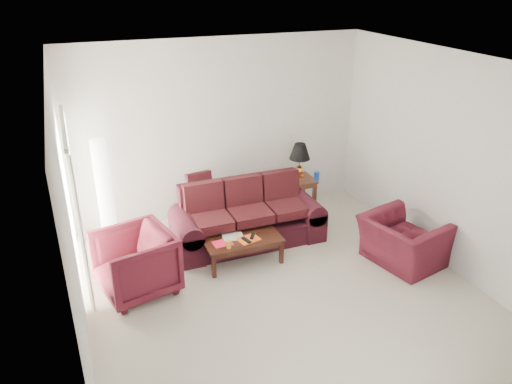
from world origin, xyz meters
TOP-DOWN VIEW (x-y plane):
  - floor at (0.00, 0.00)m, footprint 5.00×5.00m
  - blinds at (-2.42, 1.30)m, footprint 0.10×2.00m
  - sofa at (0.04, 1.29)m, footprint 2.31×1.00m
  - throw_pillow at (-0.50, 2.10)m, footprint 0.45×0.27m
  - end_table at (1.29, 2.09)m, footprint 0.55×0.55m
  - table_lamp at (1.33, 2.16)m, footprint 0.48×0.48m
  - clock at (1.13, 1.94)m, footprint 0.17×0.10m
  - blue_canister at (1.54, 1.90)m, footprint 0.12×0.12m
  - picture_frame at (1.15, 2.26)m, footprint 0.20×0.21m
  - floor_lamp at (-1.99, 2.05)m, footprint 0.30×0.30m
  - armchair_left at (-1.80, 0.59)m, footprint 1.14×1.12m
  - armchair_right at (1.91, -0.09)m, footprint 1.16×1.26m
  - coffee_table at (-0.24, 0.75)m, footprint 1.15×0.61m
  - magazine_red at (-0.56, 0.71)m, footprint 0.29×0.22m
  - magazine_white at (-0.36, 0.84)m, footprint 0.32×0.26m
  - magazine_orange at (-0.18, 0.69)m, footprint 0.34×0.29m
  - remote_a at (-0.23, 0.65)m, footprint 0.10×0.19m
  - remote_b at (-0.10, 0.73)m, footprint 0.14×0.18m
  - yellow_glass at (-0.52, 0.57)m, footprint 0.09×0.09m

SIDE VIEW (x-z plane):
  - floor at x=0.00m, z-range 0.00..0.00m
  - coffee_table at x=-0.24m, z-range 0.00..0.39m
  - end_table at x=1.29m, z-range 0.00..0.58m
  - armchair_right at x=1.91m, z-range 0.00..0.70m
  - magazine_red at x=-0.56m, z-range 0.39..0.41m
  - magazine_white at x=-0.36m, z-range 0.39..0.41m
  - magazine_orange at x=-0.18m, z-range 0.39..0.41m
  - remote_b at x=-0.10m, z-range 0.41..0.43m
  - remote_a at x=-0.23m, z-range 0.41..0.43m
  - armchair_left at x=-1.80m, z-range 0.00..0.87m
  - yellow_glass at x=-0.52m, z-range 0.39..0.51m
  - sofa at x=0.04m, z-range 0.00..0.95m
  - clock at x=1.13m, z-range 0.58..0.74m
  - blue_canister at x=1.54m, z-range 0.58..0.74m
  - picture_frame at x=1.15m, z-range 0.64..0.69m
  - throw_pillow at x=-0.50m, z-range 0.51..0.95m
  - floor_lamp at x=-1.99m, z-range 0.00..1.73m
  - table_lamp at x=1.33m, z-range 0.58..1.19m
  - blinds at x=-2.42m, z-range 0.00..2.16m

